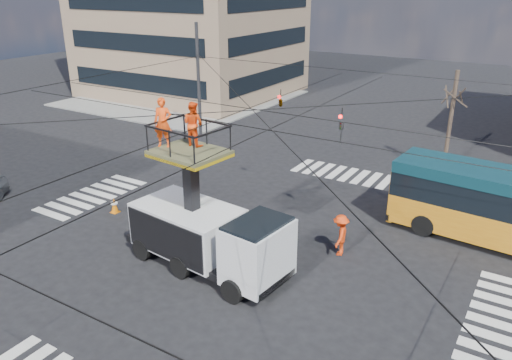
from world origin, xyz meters
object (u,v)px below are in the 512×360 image
object	(u,v)px
traffic_cone	(114,205)
flagger	(340,235)
utility_truck	(208,220)
worker_ground	(147,224)

from	to	relation	value
traffic_cone	flagger	size ratio (longest dim) A/B	0.43
traffic_cone	flagger	bearing A→B (deg)	10.30
utility_truck	worker_ground	distance (m)	3.60
utility_truck	traffic_cone	bearing A→B (deg)	172.87
worker_ground	flagger	bearing A→B (deg)	-82.45
worker_ground	traffic_cone	bearing A→B (deg)	49.79
worker_ground	flagger	world-z (taller)	worker_ground
utility_truck	traffic_cone	xyz separation A→B (m)	(-7.01, 1.68, -1.72)
utility_truck	traffic_cone	size ratio (longest dim) A/B	9.44
utility_truck	flagger	distance (m)	5.54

